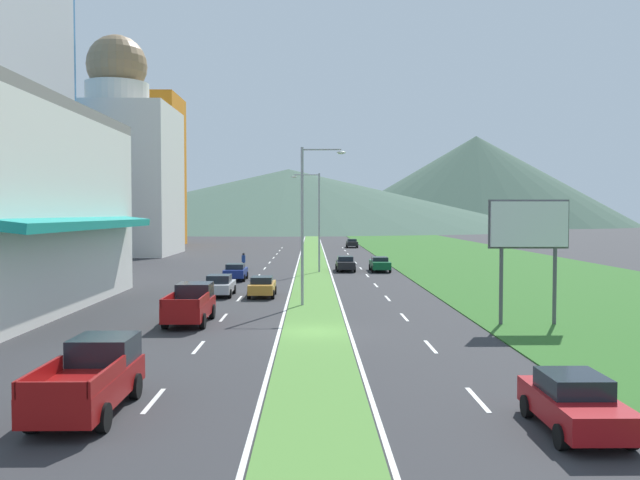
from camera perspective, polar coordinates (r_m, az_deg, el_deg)
The scene contains 47 objects.
ground_plane at distance 32.90m, azimuth -0.48°, elevation -7.97°, with size 600.00×600.00×0.00m, color #2D2D30.
grass_median at distance 92.55m, azimuth -0.65°, elevation -1.28°, with size 3.20×240.00×0.06m, color #518438.
grass_verge_right at distance 94.85m, azimuth 11.90°, elevation -1.25°, with size 24.00×240.00×0.06m, color #2D6023.
lane_dash_left_1 at distance 22.01m, azimuth -14.10°, elevation -13.24°, with size 0.16×2.80×0.01m, color silver.
lane_dash_left_2 at distance 29.88m, azimuth -10.40°, elevation -9.06°, with size 0.16×2.80×0.01m, color silver.
lane_dash_left_3 at distance 37.92m, azimuth -8.30°, elevation -6.61°, with size 0.16×2.80×0.01m, color silver.
lane_dash_left_4 at distance 46.03m, azimuth -6.94°, elevation -5.02°, with size 0.16×2.80×0.01m, color silver.
lane_dash_left_5 at distance 54.19m, azimuth -6.00°, elevation -3.90°, with size 0.16×2.80×0.01m, color silver.
lane_dash_left_6 at distance 62.37m, azimuth -5.30°, elevation -3.08°, with size 0.16×2.80×0.01m, color silver.
lane_dash_left_7 at distance 70.57m, azimuth -4.77°, elevation -2.45°, with size 0.16×2.80×0.01m, color silver.
lane_dash_left_8 at distance 78.78m, azimuth -4.35°, elevation -1.95°, with size 0.16×2.80×0.01m, color silver.
lane_dash_left_9 at distance 87.00m, azimuth -4.01°, elevation -1.54°, with size 0.16×2.80×0.01m, color silver.
lane_dash_left_10 at distance 95.22m, azimuth -3.72°, elevation -1.20°, with size 0.16×2.80×0.01m, color silver.
lane_dash_left_11 at distance 103.45m, azimuth -3.49°, elevation -0.92°, with size 0.16×2.80×0.01m, color silver.
lane_dash_left_12 at distance 111.68m, azimuth -3.28°, elevation -0.68°, with size 0.16×2.80×0.01m, color silver.
lane_dash_right_1 at distance 22.08m, azimuth 13.39°, elevation -13.19°, with size 0.16×2.80×0.01m, color silver.
lane_dash_right_2 at distance 29.93m, azimuth 9.49°, elevation -9.03°, with size 0.16×2.80×0.01m, color silver.
lane_dash_right_3 at distance 37.96m, azimuth 7.26°, elevation -6.60°, with size 0.16×2.80×0.01m, color silver.
lane_dash_right_4 at distance 46.06m, azimuth 5.83°, elevation -5.01°, with size 0.16×2.80×0.01m, color silver.
lane_dash_right_5 at distance 54.21m, azimuth 4.83°, elevation -3.90°, with size 0.16×2.80×0.01m, color silver.
lane_dash_right_6 at distance 62.39m, azimuth 4.09°, elevation -3.07°, with size 0.16×2.80×0.01m, color silver.
lane_dash_right_7 at distance 70.59m, azimuth 3.52°, elevation -2.44°, with size 0.16×2.80×0.01m, color silver.
lane_dash_right_8 at distance 78.80m, azimuth 3.08°, elevation -1.94°, with size 0.16×2.80×0.01m, color silver.
lane_dash_right_9 at distance 87.01m, azimuth 2.72°, elevation -1.53°, with size 0.16×2.80×0.01m, color silver.
lane_dash_right_10 at distance 95.24m, azimuth 2.42°, elevation -1.20°, with size 0.16×2.80×0.01m, color silver.
lane_dash_right_11 at distance 103.46m, azimuth 2.16°, elevation -0.92°, with size 0.16×2.80×0.01m, color silver.
lane_dash_right_12 at distance 111.70m, azimuth 1.95°, elevation -0.67°, with size 0.16×2.80×0.01m, color silver.
edge_line_median_left at distance 92.57m, azimuth -1.74°, elevation -1.30°, with size 0.16×240.00×0.01m, color silver.
edge_line_median_right at distance 92.57m, azimuth 0.43°, elevation -1.30°, with size 0.16×240.00×0.01m, color silver.
domed_building at distance 98.02m, azimuth -16.96°, elevation 6.08°, with size 15.60×15.60×30.67m.
midrise_colored at distance 124.78m, azimuth -14.86°, elevation 5.76°, with size 12.90×12.90×26.96m, color orange.
hill_far_left at distance 278.47m, azimuth -23.22°, elevation 4.24°, with size 121.27×121.27×32.04m, color #3D5647.
hill_far_center at distance 262.13m, azimuth -2.71°, elevation 3.58°, with size 196.22×196.22×23.09m, color #3D5647.
hill_far_right at distance 317.03m, azimuth 13.24°, elevation 4.97°, with size 142.05×142.05×41.46m, color #3D5647.
street_lamp_near at distance 41.81m, azimuth -1.15°, elevation 2.09°, with size 2.82×0.34×10.02m.
street_lamp_mid at distance 65.44m, azimuth -0.33°, elevation 2.08°, with size 2.85×0.28×9.79m.
billboard_roadside at distance 36.23m, azimuth 17.51°, elevation 0.69°, with size 4.23×0.28×6.59m.
car_0 at distance 112.89m, azimuth 2.76°, elevation -0.26°, with size 1.92×4.75×1.45m.
car_1 at distance 67.14m, azimuth 2.19°, elevation -2.03°, with size 1.93×4.40×1.50m.
car_2 at distance 58.48m, azimuth -7.26°, elevation -2.72°, with size 1.92×4.09×1.45m.
car_3 at distance 47.60m, azimuth -8.63°, elevation -3.86°, with size 1.98×4.24×1.52m.
car_4 at distance 19.60m, azimuth 21.04°, elevation -12.94°, with size 1.96×4.22×1.55m.
car_5 at distance 46.83m, azimuth -4.99°, elevation -3.98°, with size 1.85×4.09×1.43m.
car_6 at distance 67.07m, azimuth 5.16°, elevation -2.05°, with size 1.94×4.60×1.45m.
pickup_truck_0 at distance 36.41m, azimuth -11.05°, elevation -5.45°, with size 2.18×5.40×2.00m.
pickup_truck_1 at distance 21.24m, azimuth -19.05°, elevation -11.16°, with size 2.18×5.40×2.00m.
motorcycle_rider at distance 68.45m, azimuth -6.58°, elevation -1.98°, with size 0.36×2.00×1.80m.
Camera 1 is at (-0.15, -32.37, 5.90)m, focal length 37.24 mm.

